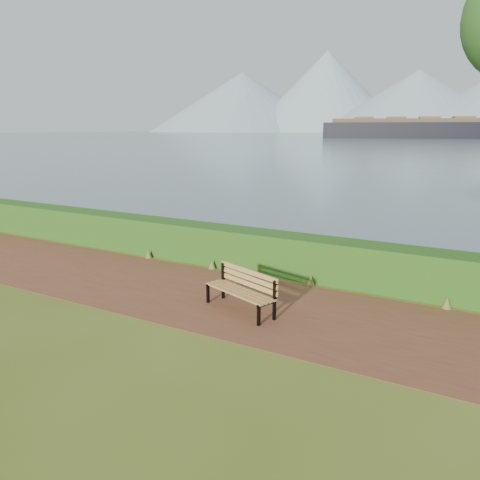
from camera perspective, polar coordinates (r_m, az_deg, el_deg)
The scene contains 5 objects.
ground at distance 9.93m, azimuth -4.43°, elevation -7.47°, with size 140.00×140.00×0.00m, color #485418.
path at distance 10.16m, azimuth -3.49°, elevation -6.92°, with size 40.00×3.40×0.01m, color brown.
hedge at distance 11.92m, azimuth 2.44°, elevation -1.32°, with size 32.00×0.85×1.00m, color #1A4212.
bench at distance 9.28m, azimuth 0.35°, elevation -5.82°, with size 1.71×1.01×0.83m.
cargo_ship at distance 178.74m, azimuth 23.71°, elevation 12.36°, with size 76.77×28.92×23.09m.
Camera 1 is at (5.18, -7.70, 3.55)m, focal length 35.00 mm.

